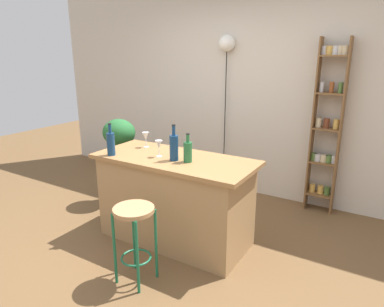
{
  "coord_description": "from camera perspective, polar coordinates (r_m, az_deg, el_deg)",
  "views": [
    {
      "loc": [
        1.8,
        -2.34,
        1.86
      ],
      "look_at": [
        0.05,
        0.55,
        0.87
      ],
      "focal_mm": 32.17,
      "sensor_mm": 36.0,
      "label": 1
    }
  ],
  "objects": [
    {
      "name": "ground",
      "position": [
        3.49,
        -5.61,
        -15.96
      ],
      "size": [
        12.0,
        12.0,
        0.0
      ],
      "primitive_type": "plane",
      "color": "brown"
    },
    {
      "name": "bar_stool",
      "position": [
        2.9,
        -9.51,
        -11.94
      ],
      "size": [
        0.33,
        0.33,
        0.67
      ],
      "color": "#196642",
      "rests_on": "ground"
    },
    {
      "name": "plant_stool",
      "position": [
        4.58,
        -11.49,
        -5.28
      ],
      "size": [
        0.29,
        0.29,
        0.4
      ],
      "primitive_type": "cylinder",
      "color": "#2D2823",
      "rests_on": "ground"
    },
    {
      "name": "potted_plant",
      "position": [
        4.39,
        -11.93,
        1.96
      ],
      "size": [
        0.42,
        0.38,
        0.68
      ],
      "color": "#514C47",
      "rests_on": "plant_stool"
    },
    {
      "name": "bottle_sauce_amber",
      "position": [
        3.22,
        -3.02,
        1.1
      ],
      "size": [
        0.08,
        0.08,
        0.35
      ],
      "color": "navy",
      "rests_on": "kitchen_counter"
    },
    {
      "name": "bottle_olive_oil",
      "position": [
        3.18,
        -0.7,
        0.38
      ],
      "size": [
        0.08,
        0.08,
        0.27
      ],
      "color": "#236638",
      "rests_on": "kitchen_counter"
    },
    {
      "name": "pendant_globe_light",
      "position": [
        4.64,
        5.8,
        17.4
      ],
      "size": [
        0.21,
        0.21,
        2.09
      ],
      "color": "black",
      "rests_on": "ground"
    },
    {
      "name": "back_wall",
      "position": [
        4.67,
        8.56,
        10.54
      ],
      "size": [
        6.4,
        0.1,
        2.8
      ],
      "primitive_type": "cube",
      "color": "beige",
      "rests_on": "ground"
    },
    {
      "name": "wine_glass_center",
      "position": [
        3.71,
        -7.68,
        2.82
      ],
      "size": [
        0.07,
        0.07,
        0.16
      ],
      "color": "silver",
      "rests_on": "kitchen_counter"
    },
    {
      "name": "kitchen_counter",
      "position": [
        3.49,
        -2.85,
        -7.56
      ],
      "size": [
        1.6,
        0.71,
        0.88
      ],
      "color": "#A87F51",
      "rests_on": "ground"
    },
    {
      "name": "spice_shelf",
      "position": [
        4.27,
        21.45,
        4.19
      ],
      "size": [
        0.32,
        0.17,
        2.03
      ],
      "color": "brown",
      "rests_on": "ground"
    },
    {
      "name": "bottle_soda_blue",
      "position": [
        3.48,
        -13.32,
        1.68
      ],
      "size": [
        0.08,
        0.08,
        0.32
      ],
      "color": "navy",
      "rests_on": "kitchen_counter"
    },
    {
      "name": "wine_glass_left",
      "position": [
        3.35,
        -5.51,
        1.41
      ],
      "size": [
        0.07,
        0.07,
        0.16
      ],
      "color": "silver",
      "rests_on": "kitchen_counter"
    }
  ]
}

